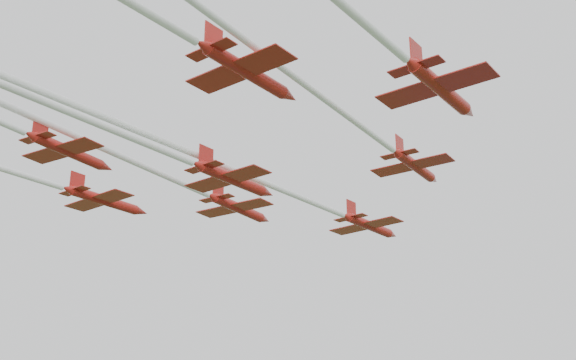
% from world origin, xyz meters
% --- Properties ---
extents(jet_lead, '(20.04, 63.06, 2.88)m').
position_xyz_m(jet_lead, '(-6.45, 7.37, 59.50)').
color(jet_lead, '#AA1D17').
extents(jet_row2_left, '(12.89, 58.75, 2.95)m').
position_xyz_m(jet_row2_left, '(-17.72, -0.96, 60.54)').
color(jet_row2_left, '#AA1D17').
extents(jet_row2_right, '(14.78, 68.62, 2.67)m').
position_xyz_m(jet_row2_right, '(4.26, -8.14, 61.61)').
color(jet_row2_right, '#AA1D17').
extents(jet_row3_left, '(15.42, 47.59, 2.86)m').
position_xyz_m(jet_row3_left, '(-30.36, -7.64, 59.97)').
color(jet_row3_left, '#AA1D17').
extents(jet_row3_mid, '(18.21, 61.06, 2.83)m').
position_xyz_m(jet_row3_mid, '(-12.07, -17.20, 58.16)').
color(jet_row3_mid, '#AA1D17').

